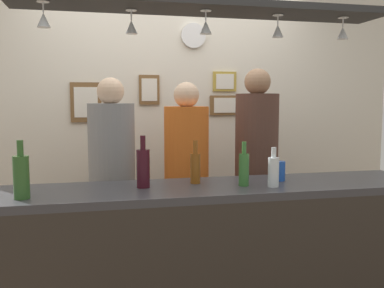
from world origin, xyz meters
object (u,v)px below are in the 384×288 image
at_px(bottle_beer_amber_tall, 195,167).
at_px(picture_frame_upper_small, 225,82).
at_px(person_right_brown_shirt, 256,157).
at_px(picture_frame_lower_pair, 226,105).
at_px(bottle_champagne_green, 21,176).
at_px(bottle_wine_dark_red, 143,167).
at_px(bottle_beer_green_import, 244,168).
at_px(picture_frame_caricature, 86,102).
at_px(bottle_soda_clear, 273,171).
at_px(person_left_grey_shirt, 112,168).
at_px(drink_can, 280,171).
at_px(picture_frame_crest, 149,90).
at_px(person_middle_orange_shirt, 187,168).
at_px(wall_clock, 193,36).

bearing_deg(bottle_beer_amber_tall, picture_frame_upper_small, 66.16).
distance_m(person_right_brown_shirt, picture_frame_lower_pair, 0.75).
bearing_deg(picture_frame_lower_pair, bottle_beer_amber_tall, -114.26).
height_order(bottle_champagne_green, bottle_wine_dark_red, same).
distance_m(bottle_beer_green_import, picture_frame_upper_small, 1.60).
bearing_deg(bottle_champagne_green, picture_frame_caricature, 79.02).
height_order(picture_frame_caricature, picture_frame_upper_small, picture_frame_upper_small).
relative_size(bottle_beer_green_import, bottle_wine_dark_red, 0.87).
bearing_deg(bottle_wine_dark_red, bottle_soda_clear, -10.92).
distance_m(person_left_grey_shirt, drink_can, 1.24).
bearing_deg(bottle_beer_green_import, bottle_beer_amber_tall, 152.78).
distance_m(bottle_soda_clear, picture_frame_lower_pair, 1.57).
relative_size(picture_frame_crest, picture_frame_lower_pair, 0.87).
bearing_deg(person_middle_orange_shirt, picture_frame_caricature, 140.12).
relative_size(bottle_champagne_green, picture_frame_lower_pair, 1.00).
height_order(picture_frame_upper_small, picture_frame_lower_pair, picture_frame_upper_small).
xyz_separation_m(bottle_soda_clear, bottle_beer_amber_tall, (-0.42, 0.20, 0.01)).
relative_size(person_middle_orange_shirt, bottle_beer_green_import, 6.34).
distance_m(bottle_wine_dark_red, picture_frame_caricature, 1.47).
bearing_deg(wall_clock, drink_can, -79.74).
bearing_deg(picture_frame_crest, picture_frame_upper_small, 0.00).
height_order(bottle_champagne_green, picture_frame_lower_pair, picture_frame_lower_pair).
distance_m(person_middle_orange_shirt, bottle_beer_green_import, 0.86).
bearing_deg(person_right_brown_shirt, person_left_grey_shirt, -180.00).
distance_m(bottle_champagne_green, wall_clock, 2.18).
bearing_deg(picture_frame_crest, wall_clock, -0.89).
bearing_deg(bottle_wine_dark_red, bottle_champagne_green, -166.97).
bearing_deg(person_left_grey_shirt, person_right_brown_shirt, 0.00).
relative_size(bottle_beer_green_import, wall_clock, 1.18).
xyz_separation_m(picture_frame_crest, picture_frame_lower_pair, (0.71, 0.00, -0.14)).
distance_m(bottle_wine_dark_red, wall_clock, 1.78).
distance_m(person_middle_orange_shirt, picture_frame_upper_small, 1.05).
bearing_deg(picture_frame_caricature, bottle_beer_amber_tall, -63.59).
relative_size(bottle_champagne_green, wall_clock, 1.36).
bearing_deg(bottle_soda_clear, wall_clock, 94.87).
bearing_deg(picture_frame_lower_pair, bottle_wine_dark_red, -123.59).
xyz_separation_m(bottle_soda_clear, bottle_beer_green_import, (-0.16, 0.06, 0.01)).
distance_m(person_left_grey_shirt, person_middle_orange_shirt, 0.56).
bearing_deg(picture_frame_caricature, bottle_champagne_green, -100.98).
relative_size(person_right_brown_shirt, picture_frame_caricature, 5.17).
bearing_deg(picture_frame_upper_small, picture_frame_caricature, 180.00).
height_order(person_right_brown_shirt, wall_clock, wall_clock).
bearing_deg(person_left_grey_shirt, bottle_soda_clear, -45.24).
height_order(bottle_beer_green_import, wall_clock, wall_clock).
bearing_deg(bottle_champagne_green, bottle_soda_clear, 0.18).
relative_size(bottle_beer_amber_tall, wall_clock, 1.18).
height_order(bottle_wine_dark_red, picture_frame_crest, picture_frame_crest).
height_order(person_middle_orange_shirt, bottle_beer_green_import, person_middle_orange_shirt).
height_order(person_middle_orange_shirt, bottle_champagne_green, person_middle_orange_shirt).
distance_m(bottle_beer_amber_tall, wall_clock, 1.66).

